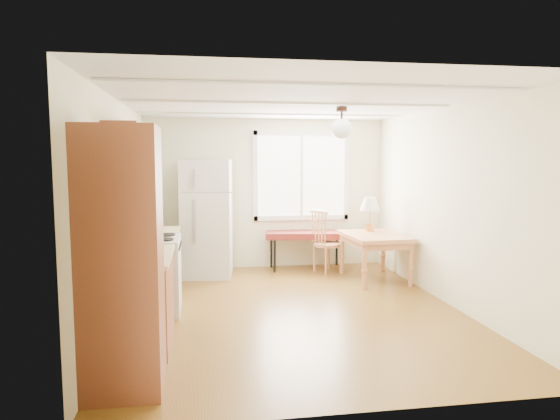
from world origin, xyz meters
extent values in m
cube|color=#573612|center=(0.00, 0.00, 0.00)|extent=(4.60, 5.60, 0.12)
cube|color=white|center=(0.00, 0.00, 2.50)|extent=(4.60, 5.60, 0.12)
cube|color=beige|center=(0.00, 2.50, 1.25)|extent=(4.60, 0.10, 2.50)
cube|color=beige|center=(0.00, -2.50, 1.25)|extent=(4.60, 0.10, 2.50)
cube|color=beige|center=(-2.00, 0.00, 1.25)|extent=(0.10, 5.60, 2.50)
cube|color=beige|center=(2.00, 0.00, 1.25)|extent=(0.10, 5.60, 2.50)
cube|color=brown|center=(-1.70, -1.85, 1.05)|extent=(0.60, 0.60, 2.10)
cube|color=brown|center=(-1.70, -0.85, 0.43)|extent=(0.60, 1.10, 0.86)
cube|color=#CCB57F|center=(-1.69, -0.85, 0.88)|extent=(0.62, 1.14, 0.04)
cube|color=silver|center=(-1.68, 0.20, 0.45)|extent=(0.65, 0.76, 0.90)
cube|color=brown|center=(-1.70, 0.95, 0.43)|extent=(0.60, 0.60, 0.86)
cube|color=brown|center=(-1.83, -0.15, 1.85)|extent=(0.33, 1.60, 0.70)
cube|color=white|center=(0.60, 2.48, 1.55)|extent=(1.50, 0.02, 1.35)
cylinder|color=black|center=(0.70, 0.40, 2.46)|extent=(0.14, 0.14, 0.06)
cylinder|color=black|center=(0.70, 0.40, 2.36)|extent=(0.03, 0.03, 0.16)
sphere|color=white|center=(0.70, 0.40, 2.22)|extent=(0.26, 0.26, 0.26)
cube|color=silver|center=(-1.00, 1.99, 0.91)|extent=(0.84, 0.84, 1.82)
cube|color=gray|center=(-1.00, 1.62, 1.34)|extent=(0.75, 0.02, 0.02)
cube|color=gray|center=(-1.19, 1.60, 1.09)|extent=(0.03, 0.03, 1.09)
cube|color=maroon|center=(0.64, 2.22, 0.57)|extent=(1.42, 0.70, 0.10)
cylinder|color=black|center=(0.07, 2.03, 0.26)|extent=(0.04, 0.04, 0.52)
cylinder|color=black|center=(1.21, 2.03, 0.26)|extent=(0.04, 0.04, 0.52)
cylinder|color=black|center=(0.07, 2.41, 0.26)|extent=(0.04, 0.04, 0.52)
cylinder|color=black|center=(1.21, 2.41, 0.26)|extent=(0.04, 0.04, 0.52)
cube|color=#B77346|center=(1.50, 1.30, 0.67)|extent=(0.90, 1.17, 0.06)
cube|color=#B77346|center=(1.50, 1.30, 0.59)|extent=(0.79, 1.06, 0.10)
cylinder|color=#B77346|center=(1.17, 0.79, 0.32)|extent=(0.07, 0.07, 0.64)
cylinder|color=#B77346|center=(1.88, 0.83, 0.32)|extent=(0.07, 0.07, 0.64)
cylinder|color=#B77346|center=(1.12, 1.78, 0.32)|extent=(0.07, 0.07, 0.64)
cylinder|color=#B77346|center=(1.83, 1.81, 0.32)|extent=(0.07, 0.07, 0.64)
cylinder|color=#B77346|center=(0.92, 1.90, 0.46)|extent=(0.45, 0.45, 0.05)
cylinder|color=#B77346|center=(0.84, 1.70, 0.23)|extent=(0.04, 0.04, 0.46)
cylinder|color=#B77346|center=(1.12, 1.83, 0.23)|extent=(0.04, 0.04, 0.46)
cylinder|color=#B77346|center=(0.72, 1.97, 0.23)|extent=(0.04, 0.04, 0.46)
cylinder|color=#B77346|center=(0.99, 2.10, 0.23)|extent=(0.04, 0.04, 0.46)
cylinder|color=#CB8A41|center=(1.52, 1.62, 0.77)|extent=(0.14, 0.14, 0.12)
cylinder|color=#CB8A41|center=(1.52, 1.62, 0.93)|extent=(0.02, 0.02, 0.20)
cone|color=silver|center=(1.52, 1.62, 1.13)|extent=(0.31, 0.31, 0.20)
cube|color=black|center=(-1.72, -0.81, 0.94)|extent=(0.19, 0.22, 0.07)
cube|color=black|center=(-1.72, -0.89, 1.09)|extent=(0.17, 0.08, 0.25)
cylinder|color=black|center=(-1.72, -0.77, 1.02)|extent=(0.12, 0.12, 0.11)
cylinder|color=red|center=(-1.74, -0.79, 1.00)|extent=(0.14, 0.14, 0.19)
sphere|color=red|center=(-1.74, -0.79, 1.13)|extent=(0.07, 0.07, 0.07)
camera|label=1|loc=(-1.07, -5.83, 1.85)|focal=32.00mm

